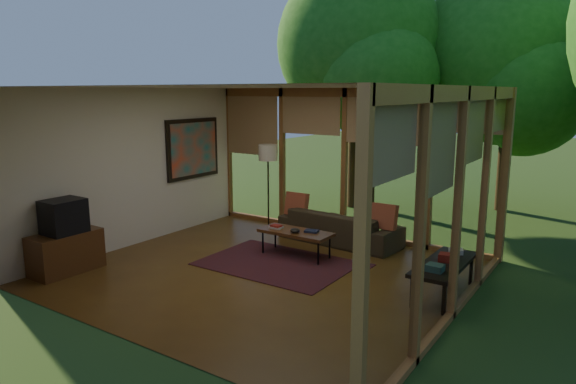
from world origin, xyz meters
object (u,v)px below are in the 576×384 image
Objects in this scene: television at (64,216)px; coffee_table at (296,233)px; floor_lamp at (268,157)px; sofa at (334,226)px; media_cabinet at (66,252)px; side_console at (440,265)px.

television reaches higher than coffee_table.
sofa is at bearing -1.53° from floor_lamp.
coffee_table is at bearing -39.51° from floor_lamp.
side_console is at bearing 24.37° from media_cabinet.
media_cabinet is 5.35m from side_console.
side_console is (3.79, -1.41, -1.00)m from floor_lamp.
media_cabinet is at bearing 180.00° from television.
media_cabinet reaches higher than coffee_table.
television is 3.81m from floor_lamp.
coffee_table is (-0.11, -1.08, 0.11)m from sofa.
floor_lamp is 1.38× the size of coffee_table.
side_console is at bearing 24.46° from television.
television is at bearing 59.04° from sofa.
television is at bearing -155.54° from side_console.
television is 3.51m from coffee_table.
sofa is 3.53× the size of television.
media_cabinet is at bearing -155.63° from side_console.
television is at bearing -133.95° from coffee_table.
floor_lamp is (1.08, 3.62, 1.11)m from media_cabinet.
sofa is at bearing 149.49° from side_console.
side_console is (4.85, 2.21, -0.44)m from television.
television is 5.35m from side_console.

